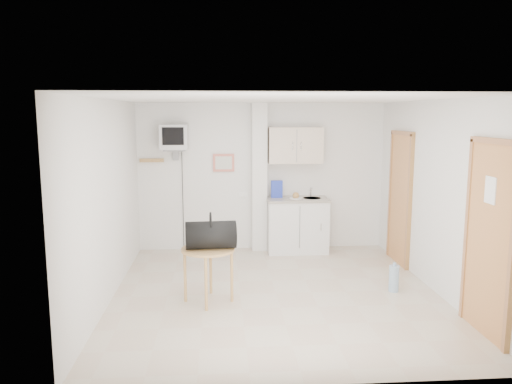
{
  "coord_description": "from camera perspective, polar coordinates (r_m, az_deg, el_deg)",
  "views": [
    {
      "loc": [
        -0.71,
        -6.2,
        2.33
      ],
      "look_at": [
        -0.22,
        0.6,
        1.25
      ],
      "focal_mm": 35.0,
      "sensor_mm": 36.0,
      "label": 1
    }
  ],
  "objects": [
    {
      "name": "room_envelope",
      "position": [
        6.41,
        4.41,
        1.88
      ],
      "size": [
        4.24,
        4.54,
        2.55
      ],
      "color": "white",
      "rests_on": "ground"
    },
    {
      "name": "kitchenette",
      "position": [
        8.44,
        4.67,
        -1.45
      ],
      "size": [
        1.03,
        0.58,
        2.1
      ],
      "color": "silver",
      "rests_on": "ground"
    },
    {
      "name": "duffel_bag",
      "position": [
        6.14,
        -5.19,
        -4.88
      ],
      "size": [
        0.63,
        0.38,
        0.46
      ],
      "rotation": [
        0.0,
        0.0,
        0.06
      ],
      "color": "black",
      "rests_on": "round_table"
    },
    {
      "name": "round_table",
      "position": [
        6.22,
        -5.49,
        -7.17
      ],
      "size": [
        0.66,
        0.66,
        0.69
      ],
      "rotation": [
        0.0,
        0.0,
        -0.08
      ],
      "color": "tan",
      "rests_on": "ground"
    },
    {
      "name": "ground",
      "position": [
        6.66,
        2.28,
        -11.48
      ],
      "size": [
        4.5,
        4.5,
        0.0
      ],
      "primitive_type": "plane",
      "color": "beige",
      "rests_on": "ground"
    },
    {
      "name": "crt_television",
      "position": [
        8.27,
        -9.32,
        6.14
      ],
      "size": [
        0.44,
        0.45,
        2.15
      ],
      "color": "slate",
      "rests_on": "ground"
    },
    {
      "name": "water_bottle",
      "position": [
        6.91,
        15.48,
        -9.5
      ],
      "size": [
        0.13,
        0.13,
        0.39
      ],
      "color": "#8FACC7",
      "rests_on": "ground"
    }
  ]
}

